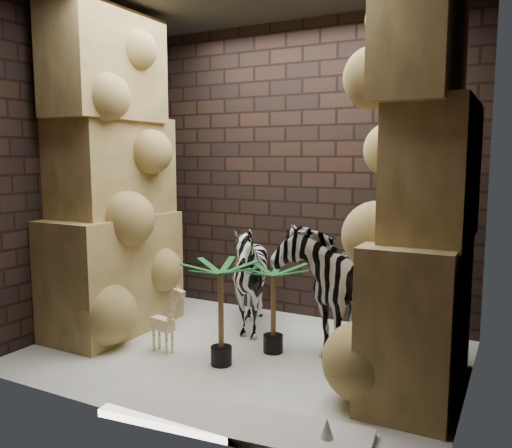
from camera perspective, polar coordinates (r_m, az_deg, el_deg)
The scene contains 13 objects.
floor at distance 4.48m, azimuth -1.56°, elevation -14.21°, with size 3.50×3.50×0.00m, color #EDE8C9.
wall_back at distance 5.29m, azimuth 5.03°, elevation 5.76°, with size 3.50×3.50×0.00m, color black.
wall_front at distance 3.14m, azimuth -12.88°, elevation 4.52°, with size 3.50×3.50×0.00m, color black.
wall_left at distance 5.25m, azimuth -18.63°, elevation 5.39°, with size 3.00×3.00×0.00m, color black.
wall_right at distance 3.65m, azimuth 23.21°, elevation 4.49°, with size 3.00×3.00×0.00m, color black.
rock_pillar_left at distance 5.00m, azimuth -15.84°, elevation 5.42°, with size 0.68×1.30×3.00m, color tan, non-canonical shape.
rock_pillar_right at distance 3.69m, azimuth 18.08°, elevation 4.74°, with size 0.58×1.25×3.00m, color tan, non-canonical shape.
zebra_right at distance 4.52m, azimuth 8.62°, elevation -5.09°, with size 0.62×1.14×1.35m, color white.
zebra_left at distance 4.84m, azimuth -0.68°, elevation -6.55°, with size 0.86×1.06×0.96m, color white.
giraffe_toy at distance 4.49m, azimuth -10.31°, elevation -9.99°, with size 0.32×0.11×0.63m, color #F9E7AD, non-canonical shape.
palm_front at distance 4.40m, azimuth 1.92°, elevation -9.29°, with size 0.36×0.36×0.77m, color #14421A, non-canonical shape.
palm_back at distance 4.14m, azimuth -3.90°, elevation -9.82°, with size 0.36×0.36×0.85m, color #14421A, non-canonical shape.
surfboard at distance 3.40m, azimuth -2.64°, elevation -21.06°, with size 1.70×0.42×0.05m, color silver.
Camera 1 is at (2.03, -3.63, 1.65)m, focal length 36.18 mm.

